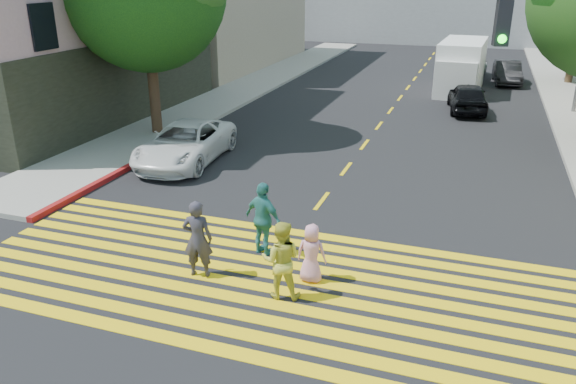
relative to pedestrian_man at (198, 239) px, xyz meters
The scene contains 15 objects.
ground 1.92m from the pedestrian_man, 37.09° to the right, with size 120.00×120.00×0.00m, color black.
sidewalk_left 22.16m from the pedestrian_man, 108.79° to the left, with size 3.00×40.00×0.15m, color gray.
curb_red 7.48m from the pedestrian_man, 138.09° to the left, with size 0.20×8.00×0.16m, color maroon.
crosswalk 1.64m from the pedestrian_man, 10.11° to the left, with size 13.40×5.30×0.01m.
lane_line 21.53m from the pedestrian_man, 86.36° to the left, with size 0.12×34.40×0.01m.
building_left_pink 18.66m from the pedestrian_man, 143.15° to the left, with size 12.10×14.10×11.00m.
pedestrian_man is the anchor object (origin of this frame).
pedestrian_woman 1.99m from the pedestrian_man, ahead, with size 0.81×0.63×1.66m, color gold.
pedestrian_child 2.45m from the pedestrian_man, 13.65° to the left, with size 0.64×0.42×1.31m, color pink.
pedestrian_extra 1.70m from the pedestrian_man, 55.61° to the left, with size 1.04×0.43×1.77m, color teal.
white_sedan 8.00m from the pedestrian_man, 120.75° to the left, with size 2.25×4.89×1.36m, color silver.
dark_car_near 18.53m from the pedestrian_man, 75.01° to the left, with size 1.62×4.03×1.37m, color black.
silver_car 27.98m from the pedestrian_man, 80.83° to the left, with size 1.97×4.84×1.40m, color #9B9B9B.
dark_car_parked 26.99m from the pedestrian_man, 75.69° to the left, with size 1.39×3.98×1.31m, color black.
white_van 23.14m from the pedestrian_man, 79.67° to the left, with size 2.44×5.87×2.72m.
Camera 1 is at (3.99, -8.53, 6.21)m, focal length 35.00 mm.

